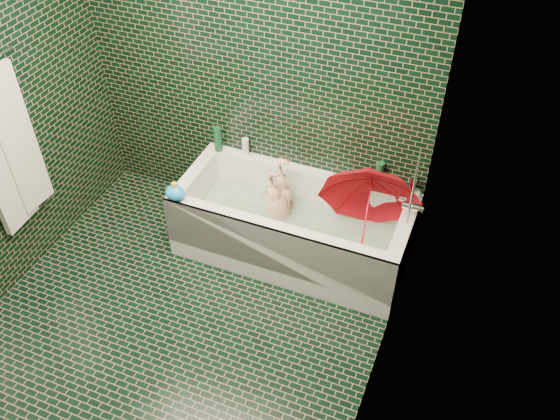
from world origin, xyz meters
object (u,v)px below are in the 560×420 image
at_px(child, 281,214).
at_px(umbrella, 367,212).
at_px(bathtub, 292,233).
at_px(bath_toy, 175,192).
at_px(rubber_duck, 383,182).

bearing_deg(child, umbrella, 93.71).
height_order(bathtub, child, bathtub).
height_order(child, bath_toy, bath_toy).
relative_size(child, bath_toy, 5.14).
height_order(bathtub, rubber_duck, rubber_duck).
xyz_separation_m(child, umbrella, (0.65, -0.04, 0.27)).
height_order(bathtub, bath_toy, bath_toy).
height_order(child, rubber_duck, rubber_duck).
xyz_separation_m(rubber_duck, bath_toy, (-1.32, -0.68, 0.02)).
relative_size(bathtub, child, 1.95).
distance_m(bathtub, umbrella, 0.65).
bearing_deg(bath_toy, bathtub, 36.49).
bearing_deg(umbrella, child, 178.17).
xyz_separation_m(child, bath_toy, (-0.64, -0.38, 0.30)).
xyz_separation_m(bathtub, rubber_duck, (0.56, 0.36, 0.39)).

